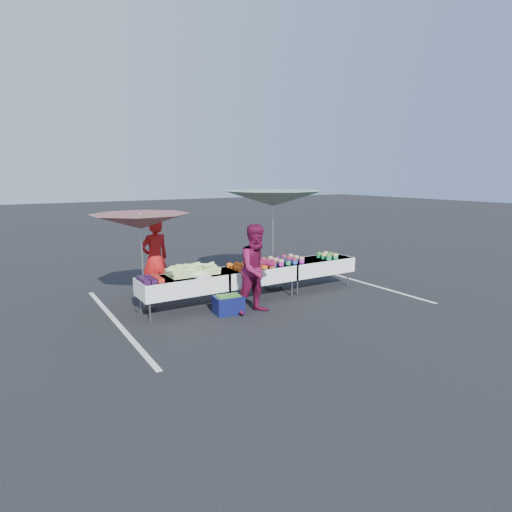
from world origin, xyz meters
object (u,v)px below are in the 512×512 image
umbrella_left (140,222)px  table_center (256,274)px  vendor (155,259)px  umbrella_right (273,199)px  table_left (183,284)px  customer (257,269)px  storage_bin (228,304)px  table_right (316,265)px

umbrella_left → table_center: bearing=-10.1°
vendor → umbrella_right: size_ratio=0.66×
table_left → umbrella_left: umbrella_left is taller
customer → umbrella_left: umbrella_left is taller
vendor → umbrella_right: 3.15m
storage_bin → table_right: bearing=18.5°
table_left → storage_bin: 1.05m
umbrella_left → storage_bin: umbrella_left is taller
umbrella_left → umbrella_right: (3.30, 0.05, 0.37)m
umbrella_right → storage_bin: bearing=-148.5°
table_right → storage_bin: bearing=-167.3°
customer → storage_bin: 0.94m
customer → umbrella_left: (-1.96, 1.37, 0.96)m
table_right → vendor: size_ratio=0.99×
table_left → vendor: size_ratio=0.99×
customer → umbrella_left: size_ratio=0.71×
customer → storage_bin: bearing=152.4°
table_center → vendor: vendor is taller
umbrella_left → storage_bin: size_ratio=4.19×
umbrella_left → umbrella_right: bearing=0.9°
vendor → storage_bin: vendor is taller
table_center → customer: customer is taller
table_left → vendor: bearing=98.6°
umbrella_left → customer: bearing=-34.8°
table_left → storage_bin: table_left is taller
umbrella_left → storage_bin: bearing=-37.5°
umbrella_left → table_left: bearing=-32.5°
table_left → umbrella_left: (-0.70, 0.45, 1.30)m
table_left → customer: bearing=-36.0°
table_center → storage_bin: 1.31m
table_left → table_right: same height
umbrella_left → storage_bin: (1.43, -1.10, -1.69)m
umbrella_left → umbrella_right: umbrella_right is taller
table_left → umbrella_right: size_ratio=0.65×
table_right → umbrella_right: bearing=153.5°
customer → vendor: bearing=123.3°
vendor → umbrella_right: (2.78, -0.70, 1.31)m
umbrella_left → umbrella_right: 3.32m
storage_bin → table_left: bearing=144.0°
table_center → storage_bin: table_center is taller
vendor → customer: (1.45, -2.12, -0.01)m
table_center → table_left: bearing=180.0°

